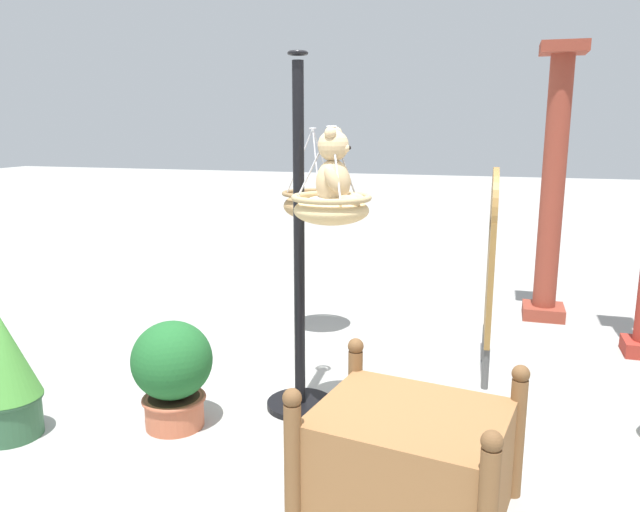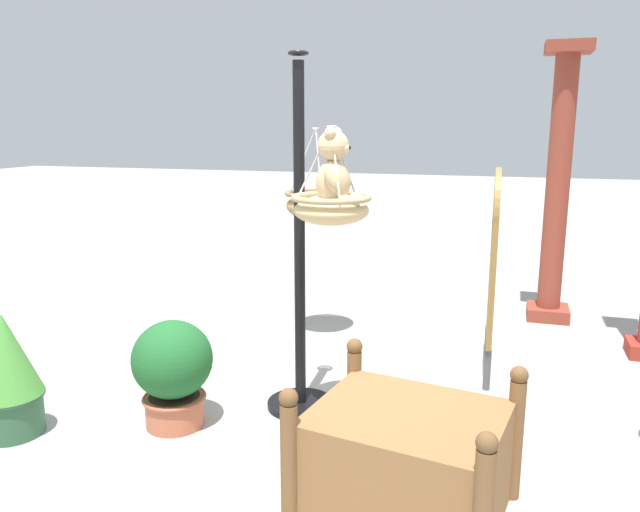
{
  "view_description": "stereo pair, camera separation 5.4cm",
  "coord_description": "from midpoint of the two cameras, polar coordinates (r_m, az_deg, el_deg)",
  "views": [
    {
      "loc": [
        3.46,
        1.07,
        1.83
      ],
      "look_at": [
        0.01,
        0.05,
        1.07
      ],
      "focal_mm": 34.48,
      "sensor_mm": 36.0,
      "label": 1
    },
    {
      "loc": [
        3.44,
        1.12,
        1.83
      ],
      "look_at": [
        0.01,
        0.05,
        1.07
      ],
      "focal_mm": 34.48,
      "sensor_mm": 36.0,
      "label": 2
    }
  ],
  "objects": [
    {
      "name": "potted_plant_flowering_red",
      "position": [
        3.93,
        -13.91,
        -10.3
      ],
      "size": [
        0.49,
        0.49,
        0.67
      ],
      "color": "#BC6042",
      "rests_on": "ground"
    },
    {
      "name": "ground_plane",
      "position": [
        4.05,
        -1.04,
        -14.82
      ],
      "size": [
        40.0,
        40.0,
        0.0
      ],
      "primitive_type": "plane",
      "color": "#9E9E99"
    },
    {
      "name": "display_sign_board",
      "position": [
        4.59,
        15.28,
        0.08
      ],
      "size": [
        0.61,
        0.07,
        1.55
      ],
      "color": "olive",
      "rests_on": "ground"
    },
    {
      "name": "display_pole_central",
      "position": [
        3.95,
        -2.3,
        -4.87
      ],
      "size": [
        0.44,
        0.44,
        2.26
      ],
      "color": "black",
      "rests_on": "ground"
    },
    {
      "name": "hanging_basket_left_high",
      "position": [
        5.23,
        -0.96,
        4.87
      ],
      "size": [
        0.53,
        0.53,
        0.77
      ],
      "color": "#A37F51"
    },
    {
      "name": "hanging_basket_with_teddy",
      "position": [
        3.59,
        0.63,
        4.53
      ],
      "size": [
        0.47,
        0.47,
        0.57
      ],
      "color": "tan"
    },
    {
      "name": "potted_plant_small_succulent",
      "position": [
        4.15,
        -27.48,
        -9.81
      ],
      "size": [
        0.4,
        0.4,
        0.76
      ],
      "color": "#2D5638",
      "rests_on": "ground"
    },
    {
      "name": "wooden_planter_box",
      "position": [
        3.1,
        7.78,
        -18.06
      ],
      "size": [
        0.95,
        1.06,
        0.7
      ],
      "color": "olive",
      "rests_on": "ground"
    },
    {
      "name": "greenhouse_pillar_right",
      "position": [
        6.15,
        20.54,
        5.66
      ],
      "size": [
        0.4,
        0.4,
        2.56
      ],
      "color": "brown",
      "rests_on": "ground"
    },
    {
      "name": "teddy_bear",
      "position": [
        3.57,
        0.99,
        7.67
      ],
      "size": [
        0.32,
        0.28,
        0.46
      ],
      "color": "tan"
    }
  ]
}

